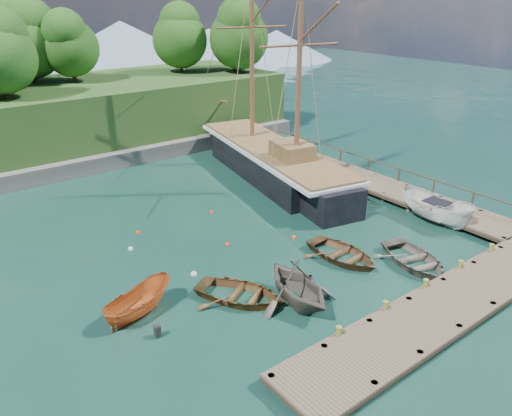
{
  "coord_description": "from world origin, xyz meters",
  "views": [
    {
      "loc": [
        -17.04,
        -16.39,
        13.82
      ],
      "look_at": [
        -0.58,
        4.97,
        2.0
      ],
      "focal_mm": 35.0,
      "sensor_mm": 36.0,
      "label": 1
    }
  ],
  "objects_px": {
    "motorboat_orange": "(140,315)",
    "cabin_boat_white": "(434,222)",
    "rowboat_1": "(297,303)",
    "rowboat_3": "(414,265)",
    "rowboat_0": "(240,300)",
    "schooner": "(272,164)",
    "rowboat_2": "(342,259)"
  },
  "relations": [
    {
      "from": "rowboat_1",
      "to": "schooner",
      "type": "relative_size",
      "value": 0.17
    },
    {
      "from": "rowboat_0",
      "to": "schooner",
      "type": "height_order",
      "value": "schooner"
    },
    {
      "from": "rowboat_0",
      "to": "rowboat_1",
      "type": "bearing_deg",
      "value": -74.2
    },
    {
      "from": "rowboat_3",
      "to": "cabin_boat_white",
      "type": "xyz_separation_m",
      "value": [
        5.72,
        2.62,
        0.0
      ]
    },
    {
      "from": "motorboat_orange",
      "to": "schooner",
      "type": "xyz_separation_m",
      "value": [
        16.69,
        10.67,
        1.06
      ]
    },
    {
      "from": "motorboat_orange",
      "to": "cabin_boat_white",
      "type": "xyz_separation_m",
      "value": [
        19.61,
        -2.37,
        0.0
      ]
    },
    {
      "from": "rowboat_1",
      "to": "rowboat_2",
      "type": "distance_m",
      "value": 5.1
    },
    {
      "from": "motorboat_orange",
      "to": "cabin_boat_white",
      "type": "distance_m",
      "value": 19.75
    },
    {
      "from": "rowboat_3",
      "to": "schooner",
      "type": "distance_m",
      "value": 15.95
    },
    {
      "from": "rowboat_0",
      "to": "motorboat_orange",
      "type": "relative_size",
      "value": 1.17
    },
    {
      "from": "rowboat_2",
      "to": "rowboat_1",
      "type": "bearing_deg",
      "value": -164.74
    },
    {
      "from": "cabin_boat_white",
      "to": "motorboat_orange",
      "type": "bearing_deg",
      "value": 175.94
    },
    {
      "from": "cabin_boat_white",
      "to": "schooner",
      "type": "xyz_separation_m",
      "value": [
        -2.91,
        13.04,
        1.06
      ]
    },
    {
      "from": "rowboat_0",
      "to": "schooner",
      "type": "bearing_deg",
      "value": 14.59
    },
    {
      "from": "rowboat_0",
      "to": "rowboat_3",
      "type": "distance_m",
      "value": 9.97
    },
    {
      "from": "rowboat_0",
      "to": "rowboat_1",
      "type": "xyz_separation_m",
      "value": [
        1.99,
        -1.87,
        0.0
      ]
    },
    {
      "from": "rowboat_0",
      "to": "cabin_boat_white",
      "type": "height_order",
      "value": "cabin_boat_white"
    },
    {
      "from": "rowboat_2",
      "to": "motorboat_orange",
      "type": "bearing_deg",
      "value": 166.06
    },
    {
      "from": "rowboat_3",
      "to": "cabin_boat_white",
      "type": "relative_size",
      "value": 0.88
    },
    {
      "from": "cabin_boat_white",
      "to": "rowboat_2",
      "type": "bearing_deg",
      "value": -178.81
    },
    {
      "from": "rowboat_1",
      "to": "cabin_boat_white",
      "type": "relative_size",
      "value": 0.84
    },
    {
      "from": "cabin_boat_white",
      "to": "rowboat_3",
      "type": "bearing_deg",
      "value": -152.54
    },
    {
      "from": "rowboat_2",
      "to": "rowboat_3",
      "type": "distance_m",
      "value": 3.89
    },
    {
      "from": "cabin_boat_white",
      "to": "schooner",
      "type": "distance_m",
      "value": 13.41
    },
    {
      "from": "rowboat_3",
      "to": "schooner",
      "type": "relative_size",
      "value": 0.18
    },
    {
      "from": "rowboat_0",
      "to": "motorboat_orange",
      "type": "height_order",
      "value": "motorboat_orange"
    },
    {
      "from": "motorboat_orange",
      "to": "rowboat_0",
      "type": "bearing_deg",
      "value": -130.94
    },
    {
      "from": "rowboat_1",
      "to": "rowboat_3",
      "type": "bearing_deg",
      "value": -0.4
    },
    {
      "from": "rowboat_0",
      "to": "rowboat_1",
      "type": "height_order",
      "value": "rowboat_1"
    },
    {
      "from": "rowboat_0",
      "to": "schooner",
      "type": "distance_m",
      "value": 17.59
    },
    {
      "from": "rowboat_2",
      "to": "cabin_boat_white",
      "type": "height_order",
      "value": "cabin_boat_white"
    },
    {
      "from": "rowboat_0",
      "to": "cabin_boat_white",
      "type": "distance_m",
      "value": 15.2
    }
  ]
}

